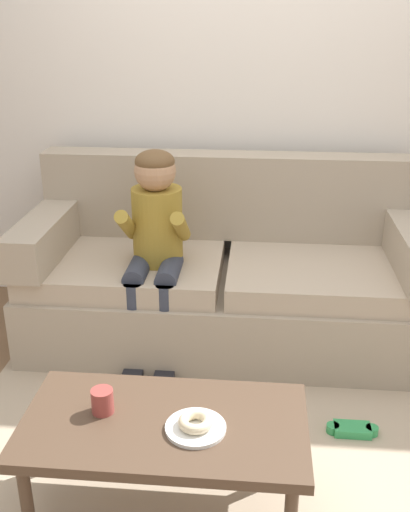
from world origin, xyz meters
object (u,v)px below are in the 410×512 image
Objects in this scene: toy_controller at (352,431)px; person_child at (155,236)px; donut at (196,422)px; coffee_table at (164,431)px; couch at (225,278)px; mug at (102,401)px.

person_child is at bearing 120.81° from toy_controller.
donut is 0.93m from toy_controller.
toy_controller is (0.75, 0.50, -0.34)m from coffee_table.
mug is (-0.36, -1.31, 0.11)m from couch.
donut is (0.33, -1.17, -0.23)m from person_child.
coffee_table is at bearing -79.19° from person_child.
person_child reaches higher than toy_controller.
donut is (-0.02, -1.38, 0.09)m from couch.
mug reaches higher than coffee_table.
couch is at bearing 31.18° from person_child.
couch is 17.84× the size of donut.
coffee_table is 11.15× the size of mug.
mug is 0.40× the size of toy_controller.
couch is 1.39m from donut.
donut is at bearing -74.19° from person_child.
couch is 2.13× the size of coffee_table.
couch is at bearing 74.75° from mug.
person_child is 1.32m from toy_controller.
couch is 1.35m from coffee_table.
couch is 1.09m from toy_controller.
toy_controller is (0.96, -0.63, -0.65)m from person_child.
donut reaches higher than coffee_table.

